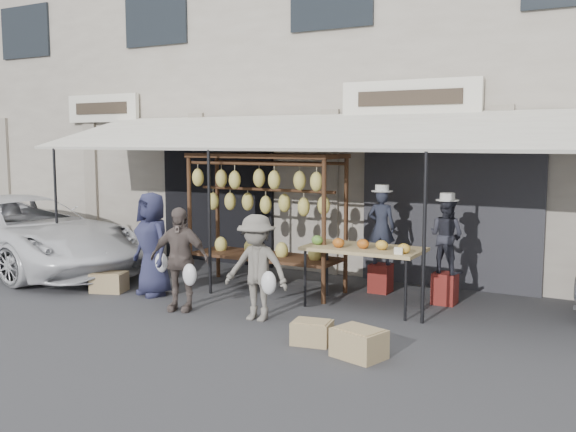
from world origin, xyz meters
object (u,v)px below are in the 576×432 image
object	(u,v)px
produce_table	(363,250)
customer_left	(152,244)
banana_rack	(264,195)
customer_right	(257,268)
van	(22,214)
customer_mid	(179,259)
crate_near_a	(312,333)
crate_far	(109,282)
crate_near_b	(359,343)
vendor_left	(381,227)
vendor_right	(446,236)

from	to	relation	value
produce_table	customer_left	bearing A→B (deg)	-164.84
banana_rack	customer_left	bearing A→B (deg)	-139.38
customer_right	van	distance (m)	6.39
produce_table	customer_mid	xyz separation A→B (m)	(-2.26, -1.39, -0.12)
produce_table	crate_near_a	world-z (taller)	produce_table
customer_mid	crate_near_a	bearing A→B (deg)	-27.14
customer_left	crate_far	xyz separation A→B (m)	(-0.77, -0.18, -0.66)
produce_table	customer_right	size ratio (longest dim) A/B	1.17
customer_mid	crate_near_b	xyz separation A→B (m)	(3.07, -0.64, -0.59)
customer_left	produce_table	bearing A→B (deg)	34.57
produce_table	crate_near_b	distance (m)	2.30
customer_right	banana_rack	bearing A→B (deg)	113.97
van	produce_table	bearing A→B (deg)	-72.86
vendor_left	customer_mid	size ratio (longest dim) A/B	0.81
customer_mid	crate_near_a	distance (m)	2.50
crate_near_a	customer_mid	bearing A→B (deg)	169.18
vendor_left	crate_far	distance (m)	4.50
crate_far	van	world-z (taller)	van
vendor_left	customer_mid	bearing A→B (deg)	44.02
banana_rack	crate_near_a	size ratio (longest dim) A/B	5.66
produce_table	crate_far	bearing A→B (deg)	-165.16
vendor_right	crate_near_b	size ratio (longest dim) A/B	2.05
crate_far	customer_left	bearing A→B (deg)	13.45
vendor_left	crate_near_b	size ratio (longest dim) A/B	2.22
vendor_left	customer_left	distance (m)	3.66
customer_mid	vendor_right	bearing A→B (deg)	18.13
vendor_left	crate_near_a	distance (m)	3.07
crate_near_a	crate_far	bearing A→B (deg)	169.09
crate_near_b	customer_left	bearing A→B (deg)	163.92
customer_mid	customer_right	world-z (taller)	customer_mid
vendor_left	crate_far	xyz separation A→B (m)	(-3.86, -2.12, -0.91)
banana_rack	customer_left	xyz separation A→B (m)	(-1.36, -1.17, -0.74)
vendor_left	crate_far	size ratio (longest dim) A/B	2.31
customer_right	crate_far	distance (m)	3.04
customer_mid	van	world-z (taller)	van
vendor_left	van	bearing A→B (deg)	3.96
produce_table	crate_near_a	xyz separation A→B (m)	(0.12, -1.85, -0.73)
crate_far	customer_right	bearing A→B (deg)	-4.52
vendor_right	customer_mid	bearing A→B (deg)	51.64
customer_left	van	distance (m)	4.14
vendor_left	crate_near_b	distance (m)	3.36
crate_far	van	size ratio (longest dim) A/B	0.11
produce_table	vendor_left	xyz separation A→B (m)	(-0.13, 1.06, 0.20)
vendor_left	crate_near_b	bearing A→B (deg)	101.81
banana_rack	crate_near_b	distance (m)	3.81
customer_mid	vendor_left	bearing A→B (deg)	32.73
van	crate_far	bearing A→B (deg)	-90.08
customer_mid	crate_near_a	size ratio (longest dim) A/B	3.26
produce_table	van	bearing A→B (deg)	-179.44
banana_rack	produce_table	size ratio (longest dim) A/B	1.53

